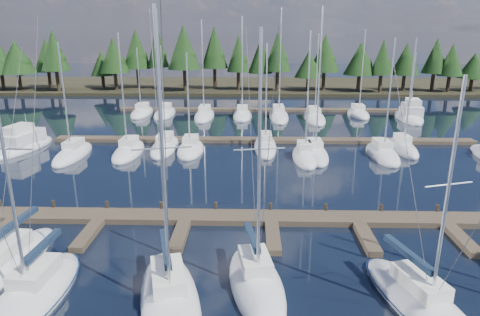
{
  "coord_description": "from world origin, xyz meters",
  "views": [
    {
      "loc": [
        -1.43,
        -9.75,
        13.04
      ],
      "look_at": [
        -2.3,
        22.0,
        3.39
      ],
      "focal_mm": 32.0,
      "sensor_mm": 36.0,
      "label": 1
    }
  ],
  "objects_px": {
    "front_sailboat_0": "(3,268)",
    "front_sailboat_3": "(256,282)",
    "front_sailboat_1": "(34,294)",
    "front_sailboat_4": "(423,306)",
    "main_dock": "(271,222)",
    "motor_yacht_left": "(24,145)",
    "front_sailboat_2": "(170,299)",
    "motor_yacht_right": "(411,115)"
  },
  "relations": [
    {
      "from": "main_dock",
      "to": "motor_yacht_left",
      "type": "xyz_separation_m",
      "value": [
        -27.06,
        18.6,
        0.31
      ]
    },
    {
      "from": "front_sailboat_2",
      "to": "motor_yacht_right",
      "type": "distance_m",
      "value": 53.9
    },
    {
      "from": "front_sailboat_2",
      "to": "front_sailboat_4",
      "type": "distance_m",
      "value": 12.27
    },
    {
      "from": "main_dock",
      "to": "front_sailboat_1",
      "type": "xyz_separation_m",
      "value": [
        -12.28,
        -8.92,
        0.08
      ]
    },
    {
      "from": "front_sailboat_1",
      "to": "front_sailboat_4",
      "type": "xyz_separation_m",
      "value": [
        19.17,
        -0.37,
        -0.01
      ]
    },
    {
      "from": "front_sailboat_3",
      "to": "front_sailboat_2",
      "type": "bearing_deg",
      "value": -159.63
    },
    {
      "from": "motor_yacht_right",
      "to": "front_sailboat_3",
      "type": "bearing_deg",
      "value": -118.07
    },
    {
      "from": "main_dock",
      "to": "motor_yacht_left",
      "type": "distance_m",
      "value": 32.83
    },
    {
      "from": "front_sailboat_2",
      "to": "front_sailboat_4",
      "type": "relative_size",
      "value": 1.22
    },
    {
      "from": "front_sailboat_0",
      "to": "front_sailboat_3",
      "type": "relative_size",
      "value": 0.92
    },
    {
      "from": "main_dock",
      "to": "front_sailboat_0",
      "type": "distance_m",
      "value": 16.53
    },
    {
      "from": "main_dock",
      "to": "motor_yacht_right",
      "type": "relative_size",
      "value": 4.25
    },
    {
      "from": "front_sailboat_2",
      "to": "front_sailboat_0",
      "type": "bearing_deg",
      "value": 165.24
    },
    {
      "from": "front_sailboat_3",
      "to": "front_sailboat_1",
      "type": "bearing_deg",
      "value": -173.01
    },
    {
      "from": "front_sailboat_0",
      "to": "motor_yacht_right",
      "type": "xyz_separation_m",
      "value": [
        37.79,
        43.49,
        0.26
      ]
    },
    {
      "from": "front_sailboat_2",
      "to": "front_sailboat_4",
      "type": "height_order",
      "value": "front_sailboat_2"
    },
    {
      "from": "front_sailboat_1",
      "to": "front_sailboat_2",
      "type": "relative_size",
      "value": 0.98
    },
    {
      "from": "front_sailboat_2",
      "to": "motor_yacht_right",
      "type": "xyz_separation_m",
      "value": [
        27.99,
        46.07,
        0.25
      ]
    },
    {
      "from": "front_sailboat_0",
      "to": "motor_yacht_right",
      "type": "height_order",
      "value": "front_sailboat_0"
    },
    {
      "from": "motor_yacht_right",
      "to": "front_sailboat_4",
      "type": "bearing_deg",
      "value": -108.78
    },
    {
      "from": "front_sailboat_1",
      "to": "front_sailboat_2",
      "type": "bearing_deg",
      "value": -1.76
    },
    {
      "from": "front_sailboat_1",
      "to": "front_sailboat_3",
      "type": "height_order",
      "value": "front_sailboat_1"
    },
    {
      "from": "front_sailboat_0",
      "to": "motor_yacht_left",
      "type": "height_order",
      "value": "front_sailboat_0"
    },
    {
      "from": "front_sailboat_1",
      "to": "motor_yacht_left",
      "type": "height_order",
      "value": "front_sailboat_1"
    },
    {
      "from": "front_sailboat_2",
      "to": "motor_yacht_right",
      "type": "relative_size",
      "value": 1.43
    },
    {
      "from": "motor_yacht_right",
      "to": "front_sailboat_0",
      "type": "bearing_deg",
      "value": -130.99
    },
    {
      "from": "motor_yacht_left",
      "to": "motor_yacht_right",
      "type": "distance_m",
      "value": 52.94
    },
    {
      "from": "front_sailboat_0",
      "to": "front_sailboat_2",
      "type": "bearing_deg",
      "value": -14.76
    },
    {
      "from": "front_sailboat_2",
      "to": "front_sailboat_3",
      "type": "relative_size",
      "value": 1.06
    },
    {
      "from": "front_sailboat_4",
      "to": "motor_yacht_right",
      "type": "xyz_separation_m",
      "value": [
        15.72,
        46.23,
        0.27
      ]
    },
    {
      "from": "motor_yacht_left",
      "to": "front_sailboat_4",
      "type": "bearing_deg",
      "value": -39.4
    },
    {
      "from": "main_dock",
      "to": "motor_yacht_left",
      "type": "relative_size",
      "value": 4.5
    },
    {
      "from": "front_sailboat_2",
      "to": "motor_yacht_left",
      "type": "height_order",
      "value": "front_sailboat_2"
    },
    {
      "from": "main_dock",
      "to": "motor_yacht_left",
      "type": "bearing_deg",
      "value": 145.49
    },
    {
      "from": "front_sailboat_2",
      "to": "front_sailboat_1",
      "type": "bearing_deg",
      "value": 178.24
    },
    {
      "from": "front_sailboat_1",
      "to": "front_sailboat_3",
      "type": "distance_m",
      "value": 11.24
    },
    {
      "from": "front_sailboat_0",
      "to": "front_sailboat_2",
      "type": "relative_size",
      "value": 0.87
    },
    {
      "from": "main_dock",
      "to": "front_sailboat_4",
      "type": "distance_m",
      "value": 11.56
    },
    {
      "from": "front_sailboat_4",
      "to": "motor_yacht_right",
      "type": "height_order",
      "value": "front_sailboat_4"
    },
    {
      "from": "front_sailboat_4",
      "to": "front_sailboat_0",
      "type": "bearing_deg",
      "value": 172.92
    },
    {
      "from": "front_sailboat_3",
      "to": "front_sailboat_0",
      "type": "bearing_deg",
      "value": 175.93
    },
    {
      "from": "front_sailboat_4",
      "to": "motor_yacht_left",
      "type": "distance_m",
      "value": 43.93
    }
  ]
}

